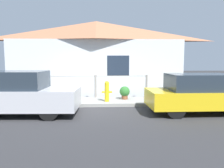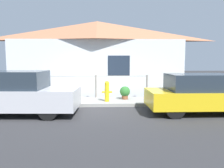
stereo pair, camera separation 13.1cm
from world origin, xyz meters
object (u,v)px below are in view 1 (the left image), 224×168
at_px(potted_plant_by_fence, 40,90).
at_px(car_left, 14,93).
at_px(fire_hydrant, 107,91).
at_px(potted_plant_near_hydrant, 125,92).
at_px(car_right, 201,94).

bearing_deg(potted_plant_by_fence, car_left, -94.57).
xyz_separation_m(fire_hydrant, potted_plant_by_fence, (-3.02, 0.82, -0.06)).
distance_m(potted_plant_near_hydrant, potted_plant_by_fence, 3.83).
bearing_deg(car_right, car_left, 179.42).
distance_m(car_right, potted_plant_by_fence, 6.78).
distance_m(fire_hydrant, potted_plant_near_hydrant, 0.96).
relative_size(car_left, potted_plant_near_hydrant, 7.45).
xyz_separation_m(potted_plant_near_hydrant, potted_plant_by_fence, (-3.82, 0.31, 0.08)).
distance_m(car_left, potted_plant_near_hydrant, 4.53).
bearing_deg(potted_plant_near_hydrant, fire_hydrant, -147.52).
height_order(car_right, potted_plant_by_fence, car_right).
distance_m(car_left, potted_plant_by_fence, 2.42).
height_order(car_left, car_right, car_left).
distance_m(fire_hydrant, potted_plant_by_fence, 3.13).
xyz_separation_m(fire_hydrant, potted_plant_near_hydrant, (0.80, 0.51, -0.14)).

